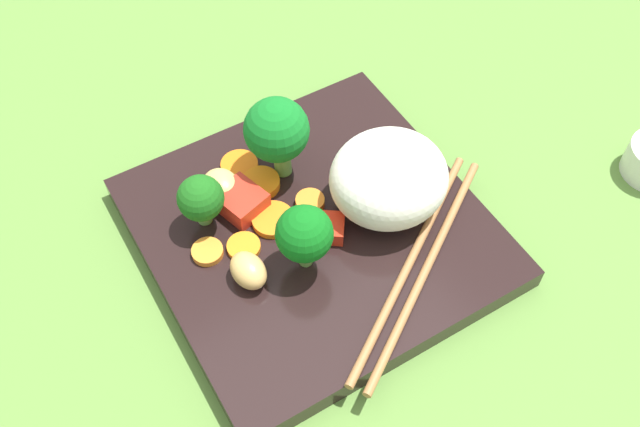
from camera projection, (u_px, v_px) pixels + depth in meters
ground_plane at (314, 246)px, 53.49cm from camera, size 110.00×110.00×2.00cm
square_plate at (314, 231)px, 51.94cm from camera, size 24.18×24.18×1.83cm
rice_mound at (389, 178)px, 49.75cm from camera, size 9.75×9.37×6.14cm
broccoli_floret_0 at (277, 131)px, 50.61cm from camera, size 4.77×4.77×6.96cm
broccoli_floret_1 at (201, 199)px, 48.85cm from camera, size 3.29×3.29×4.75cm
broccoli_floret_2 at (304, 234)px, 46.16cm from camera, size 3.87×3.87×5.79cm
carrot_slice_0 at (261, 183)px, 52.96cm from camera, size 3.09×3.09×0.73cm
carrot_slice_1 at (239, 165)px, 54.13cm from camera, size 3.90×3.90×0.48cm
carrot_slice_2 at (244, 247)px, 49.82cm from camera, size 3.32×3.32×0.41cm
carrot_slice_3 at (310, 202)px, 51.93cm from camera, size 2.61×2.61×0.71cm
carrot_slice_4 at (273, 220)px, 51.12cm from camera, size 3.29×3.29×0.52cm
carrot_slice_5 at (208, 252)px, 49.52cm from camera, size 3.13×3.13×0.50cm
pepper_chunk_0 at (330, 228)px, 50.27cm from camera, size 2.98×3.01×1.21cm
pepper_chunk_2 at (241, 202)px, 51.35cm from camera, size 3.62×3.82×1.68cm
chicken_piece_0 at (248, 271)px, 47.66cm from camera, size 2.39×3.14×2.14cm
chicken_piece_1 at (221, 186)px, 51.97cm from camera, size 2.72×3.17×2.03cm
chopstick_pair at (418, 265)px, 48.83cm from camera, size 18.37×11.89×0.60cm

